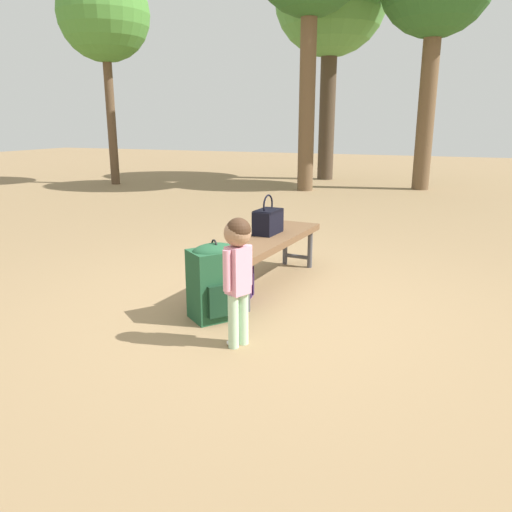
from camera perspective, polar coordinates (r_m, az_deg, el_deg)
name	(u,v)px	position (r m, az deg, el deg)	size (l,w,h in m)	color
ground_plane	(264,310)	(4.06, 0.93, -6.15)	(40.00, 40.00, 0.00)	#8C704C
park_bench	(269,243)	(4.58, 1.48, 1.45)	(1.63, 0.53, 0.45)	brown
handbag	(268,220)	(4.69, 1.36, 4.07)	(0.33, 0.21, 0.37)	black
child_standing	(238,262)	(3.25, -2.07, -0.73)	(0.22, 0.18, 0.88)	#B2D8B2
backpack_large	(215,279)	(3.82, -4.66, -2.65)	(0.46, 0.44, 0.62)	#1E4C2D
backpack_small	(243,279)	(4.28, -1.53, -2.67)	(0.21, 0.19, 0.33)	#4C2D66
tree_mid	(331,0)	(13.69, 8.51, 26.78)	(2.73, 2.73, 5.73)	#473828
tree_back	(104,16)	(12.87, -16.89, 24.64)	(2.04, 2.04, 4.80)	brown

